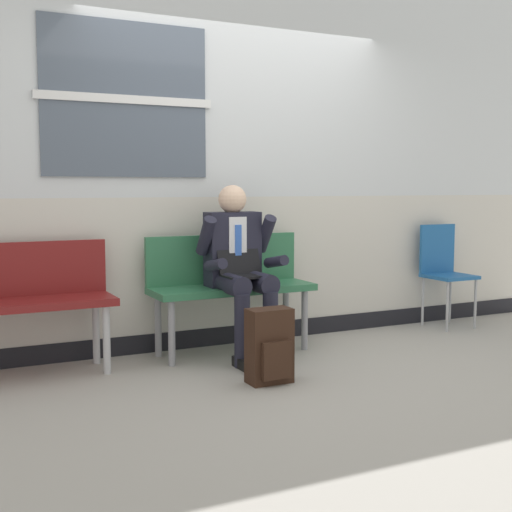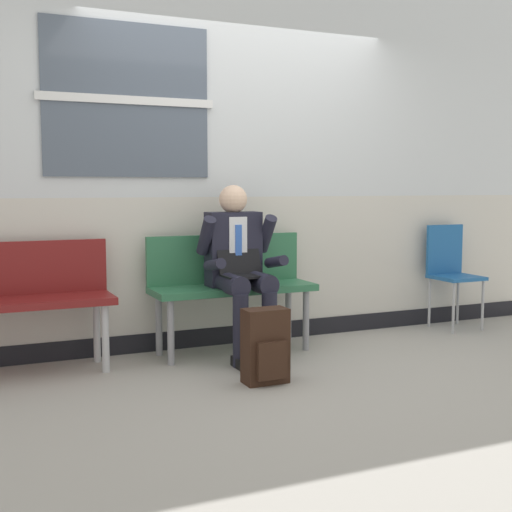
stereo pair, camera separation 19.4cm
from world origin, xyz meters
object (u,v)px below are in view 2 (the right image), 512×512
(bench_with_person, at_px, (230,280))
(folding_chair, at_px, (451,266))
(person_seated, at_px, (240,265))
(bench_empty, at_px, (7,294))
(backpack, at_px, (266,347))

(bench_with_person, distance_m, folding_chair, 2.12)
(folding_chair, bearing_deg, bench_with_person, -179.16)
(person_seated, xyz_separation_m, folding_chair, (2.12, 0.23, -0.14))
(bench_with_person, xyz_separation_m, bench_empty, (-1.60, 0.00, 0.00))
(person_seated, bearing_deg, bench_empty, 173.02)
(folding_chair, bearing_deg, backpack, -157.60)
(bench_with_person, xyz_separation_m, folding_chair, (2.12, 0.03, 0.00))
(bench_with_person, bearing_deg, bench_empty, 179.99)
(bench_with_person, bearing_deg, folding_chair, 0.84)
(backpack, bearing_deg, bench_empty, 148.94)
(backpack, distance_m, folding_chair, 2.44)
(bench_with_person, relative_size, backpack, 2.57)
(bench_empty, distance_m, folding_chair, 3.72)
(bench_empty, xyz_separation_m, folding_chair, (3.72, 0.03, 0.00))
(backpack, height_order, folding_chair, folding_chair)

